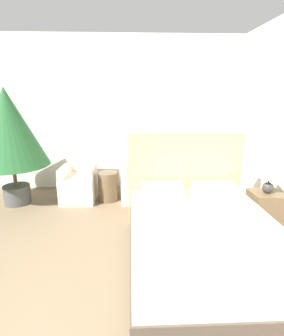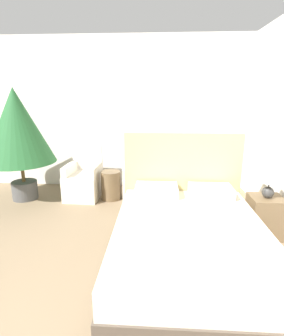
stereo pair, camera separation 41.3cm
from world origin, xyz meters
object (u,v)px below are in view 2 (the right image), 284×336
armchair_near_window_left (84,182)px  nightstand (265,216)px  table_lamp (270,178)px  bed (188,241)px  armchair_near_window_right (139,183)px  side_table (111,185)px  potted_palm (17,128)px

armchair_near_window_left → nightstand: (2.77, -1.21, -0.02)m
table_lamp → bed: bearing=-146.7°
bed → nightstand: bed is taller
bed → table_lamp: 1.38m
armchair_near_window_right → nightstand: (1.75, -1.21, -0.02)m
side_table → table_lamp: bearing=-27.5°
bed → table_lamp: bed is taller
nightstand → table_lamp: size_ratio=1.28×
potted_palm → side_table: size_ratio=3.79×
armchair_near_window_right → side_table: 0.52m
potted_palm → nightstand: (3.82, -1.07, -1.01)m
armchair_near_window_left → side_table: 0.52m
side_table → potted_palm: bearing=-177.1°
bed → nightstand: size_ratio=3.92×
nightstand → armchair_near_window_right: bearing=145.2°
potted_palm → table_lamp: bearing=-15.9°
armchair_near_window_left → side_table: armchair_near_window_left is taller
armchair_near_window_left → bed: bearing=-47.1°
table_lamp → nightstand: bearing=57.2°
bed → nightstand: 1.30m
bed → table_lamp: size_ratio=5.02×
bed → table_lamp: (1.07, 0.71, 0.51)m
armchair_near_window_left → potted_palm: potted_palm is taller
side_table → armchair_near_window_left: bearing=173.6°
armchair_near_window_right → potted_palm: (-2.07, -0.14, 0.99)m
armchair_near_window_left → nightstand: size_ratio=1.71×
bed → table_lamp: bearing=33.3°
bed → potted_palm: (-2.74, 1.80, 0.98)m
bed → armchair_near_window_right: size_ratio=2.29×
nightstand → table_lamp: bearing=-122.8°
armchair_near_window_right → nightstand: 2.13m
potted_palm → table_lamp: 3.99m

